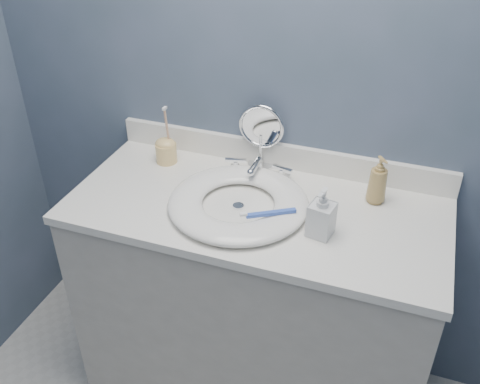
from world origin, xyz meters
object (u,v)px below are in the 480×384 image
at_px(makeup_mirror, 261,134).
at_px(soap_bottle_clear, 322,212).
at_px(soap_bottle_amber, 378,180).
at_px(toothbrush_holder, 166,149).

xyz_separation_m(makeup_mirror, soap_bottle_clear, (0.29, -0.32, -0.05)).
bearing_deg(soap_bottle_clear, soap_bottle_amber, 70.97).
bearing_deg(soap_bottle_clear, toothbrush_holder, 169.95).
height_order(soap_bottle_amber, soap_bottle_clear, soap_bottle_amber).
height_order(makeup_mirror, soap_bottle_amber, makeup_mirror).
bearing_deg(soap_bottle_amber, soap_bottle_clear, -158.90).
bearing_deg(makeup_mirror, toothbrush_holder, -166.78).
relative_size(makeup_mirror, soap_bottle_amber, 1.47).
distance_m(makeup_mirror, toothbrush_holder, 0.35).
height_order(makeup_mirror, soap_bottle_clear, makeup_mirror).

